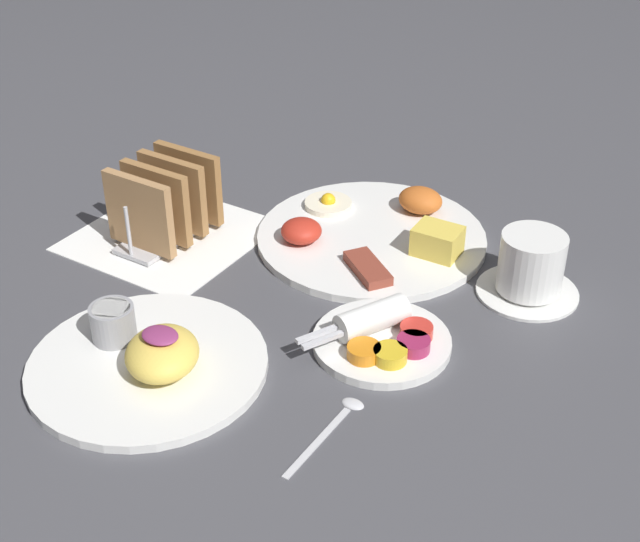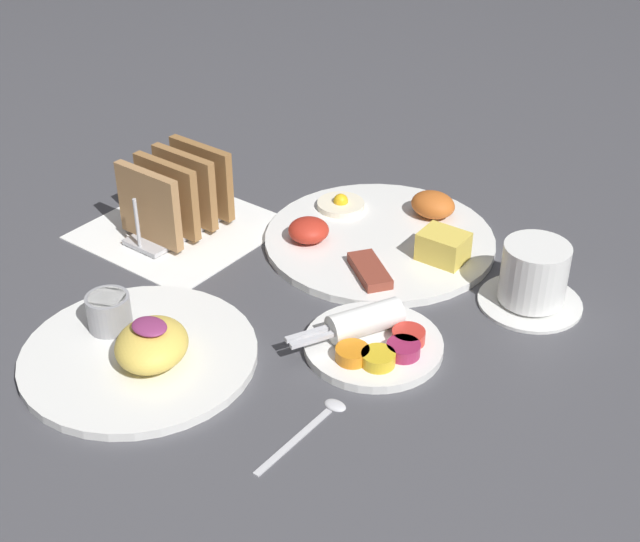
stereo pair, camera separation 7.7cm
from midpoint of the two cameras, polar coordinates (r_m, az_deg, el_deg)
name	(u,v)px [view 2 (the right image)]	position (r m, az deg, el deg)	size (l,w,h in m)	color
ground_plane	(247,292)	(1.05, -2.62, -1.40)	(3.00, 3.00, 0.00)	#47474C
napkin_flat	(180,229)	(1.18, -7.12, 2.64)	(0.22, 0.22, 0.00)	white
plate_breakfast	(383,236)	(1.15, 5.95, 2.19)	(0.30, 0.30, 0.05)	white
plate_condiments	(373,341)	(0.96, 5.72, -4.52)	(0.15, 0.15, 0.04)	white
plate_foreground	(139,348)	(0.95, -9.24, -4.92)	(0.25, 0.25, 0.06)	white
toast_rack	(177,195)	(1.16, -7.29, 4.79)	(0.10, 0.15, 0.10)	#B7B7BC
coffee_cup	(533,278)	(1.05, 15.56, -0.47)	(0.12, 0.12, 0.08)	white
teaspoon	(315,421)	(0.87, 2.24, -9.63)	(0.02, 0.13, 0.01)	silver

